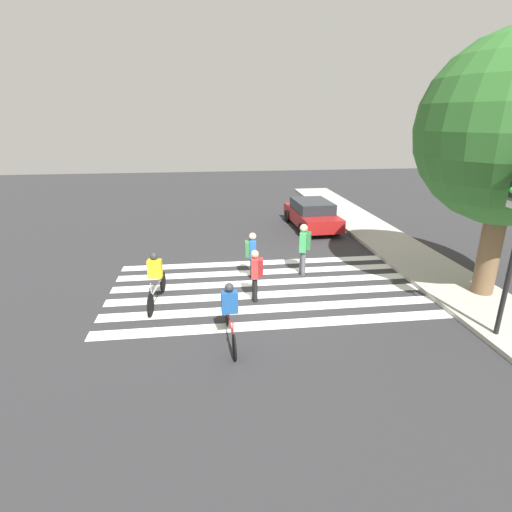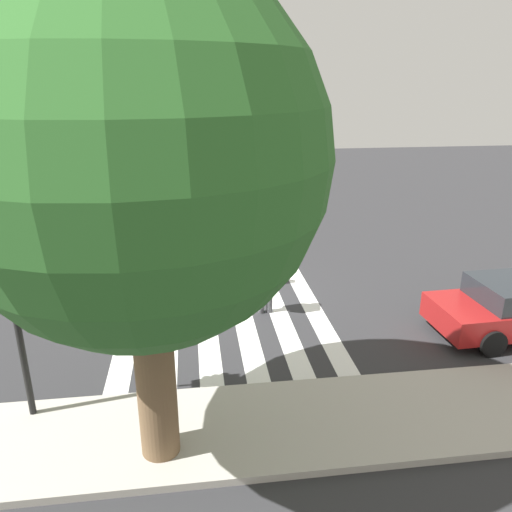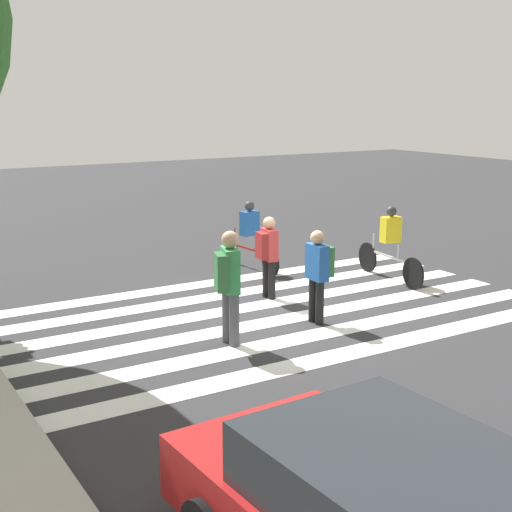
% 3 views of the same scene
% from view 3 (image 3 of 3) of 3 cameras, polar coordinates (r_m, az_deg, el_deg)
% --- Properties ---
extents(ground_plane, '(60.00, 60.00, 0.00)m').
position_cam_3_polar(ground_plane, '(13.20, 1.40, -4.49)').
color(ground_plane, '#2D2D30').
extents(crosswalk_stripes, '(5.38, 10.00, 0.01)m').
position_cam_3_polar(crosswalk_stripes, '(13.20, 1.40, -4.47)').
color(crosswalk_stripes, white).
rests_on(crosswalk_stripes, ground_plane).
extents(pedestrian_adult_blue_shirt, '(0.48, 0.42, 1.62)m').
position_cam_3_polar(pedestrian_adult_blue_shirt, '(13.84, 0.94, 0.39)').
color(pedestrian_adult_blue_shirt, black).
rests_on(pedestrian_adult_blue_shirt, ground_plane).
extents(pedestrian_adult_tall_backpack, '(0.47, 0.39, 1.65)m').
position_cam_3_polar(pedestrian_adult_tall_backpack, '(12.38, 5.03, -1.05)').
color(pedestrian_adult_tall_backpack, black).
rests_on(pedestrian_adult_tall_backpack, ground_plane).
extents(pedestrian_child_with_backpack, '(0.56, 0.53, 1.85)m').
position_cam_3_polar(pedestrian_child_with_backpack, '(11.20, -2.21, -1.87)').
color(pedestrian_child_with_backpack, '#4C4C51').
rests_on(pedestrian_child_with_backpack, ground_plane).
extents(cyclist_mid_street, '(2.34, 0.43, 1.62)m').
position_cam_3_polar(cyclist_mid_street, '(15.50, 10.69, 1.19)').
color(cyclist_mid_street, black).
rests_on(cyclist_mid_street, ground_plane).
extents(cyclist_far_lane, '(2.27, 0.41, 1.58)m').
position_cam_3_polar(cyclist_far_lane, '(16.23, -0.52, 1.90)').
color(cyclist_far_lane, black).
rests_on(cyclist_far_lane, ground_plane).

